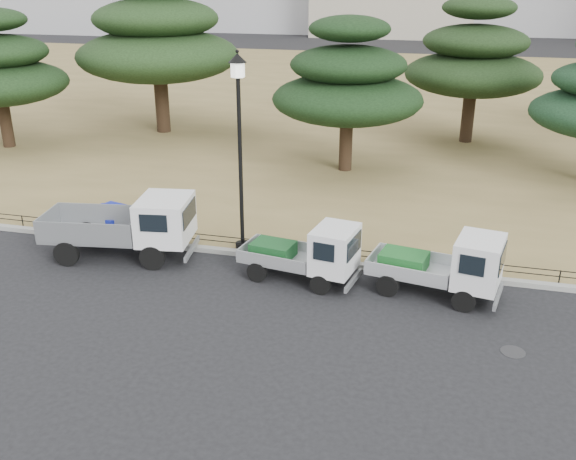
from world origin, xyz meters
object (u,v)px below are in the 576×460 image
(street_lamp, at_px, (239,121))
(tarp_pile, at_px, (108,221))
(truck_kei_front, at_px, (308,253))
(truck_kei_rear, at_px, (445,265))
(truck_large, at_px, (127,224))

(street_lamp, distance_m, tarp_pile, 6.21)
(truck_kei_front, distance_m, truck_kei_rear, 3.95)
(truck_large, distance_m, street_lamp, 4.87)
(truck_kei_front, relative_size, truck_kei_rear, 0.94)
(truck_kei_front, relative_size, tarp_pile, 1.92)
(truck_large, xyz_separation_m, street_lamp, (3.41, 1.31, 3.22))
(truck_kei_rear, distance_m, street_lamp, 7.49)
(truck_kei_front, relative_size, street_lamp, 0.58)
(truck_kei_rear, xyz_separation_m, street_lamp, (-6.49, 1.50, 3.41))
(truck_large, relative_size, truck_kei_rear, 1.28)
(street_lamp, bearing_deg, tarp_pile, 179.17)
(truck_large, distance_m, tarp_pile, 2.12)
(truck_kei_front, xyz_separation_m, tarp_pile, (-7.46, 1.62, -0.32))
(truck_large, height_order, truck_kei_front, truck_large)
(tarp_pile, bearing_deg, truck_kei_front, -12.23)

